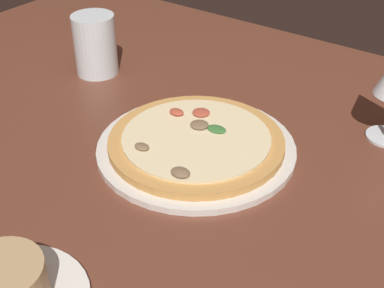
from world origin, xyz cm
name	(u,v)px	position (x,y,z in cm)	size (l,w,h in cm)	color
dining_table	(188,183)	(0.00, 0.00, 2.00)	(150.00, 110.00, 4.00)	brown
pizza_main	(196,144)	(2.17, -5.10, 5.19)	(29.81, 29.81, 3.40)	silver
water_glass	(95,47)	(32.83, -15.58, 9.18)	(7.92, 7.92, 11.31)	silver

